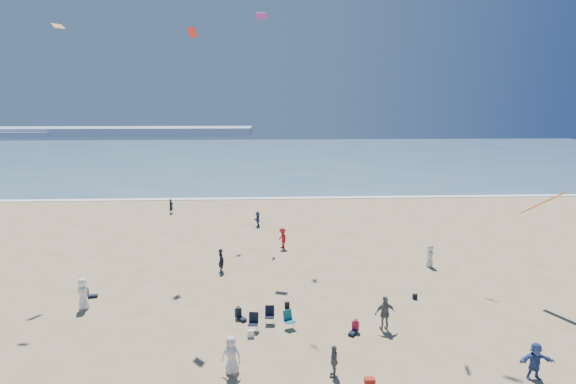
{
  "coord_description": "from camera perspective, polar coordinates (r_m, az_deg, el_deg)",
  "views": [
    {
      "loc": [
        1.01,
        -12.61,
        12.12
      ],
      "look_at": [
        2.0,
        8.0,
        8.09
      ],
      "focal_mm": 28.0,
      "sensor_mm": 36.0,
      "label": 1
    }
  ],
  "objects": [
    {
      "name": "ocean",
      "position": [
        108.29,
        -3.28,
        4.62
      ],
      "size": [
        220.0,
        100.0,
        0.06
      ],
      "primitive_type": "cube",
      "color": "#476B84",
      "rests_on": "ground"
    },
    {
      "name": "surf_line",
      "position": [
        58.87,
        -3.68,
        -0.81
      ],
      "size": [
        220.0,
        1.2,
        0.08
      ],
      "primitive_type": "cube",
      "color": "white",
      "rests_on": "ground"
    },
    {
      "name": "headland_far",
      "position": [
        192.82,
        -21.37,
        7.18
      ],
      "size": [
        110.0,
        20.0,
        3.2
      ],
      "primitive_type": "cube",
      "color": "#7A8EA8",
      "rests_on": "ground"
    },
    {
      "name": "headland_near",
      "position": [
        204.62,
        -32.55,
        6.22
      ],
      "size": [
        40.0,
        14.0,
        2.0
      ],
      "primitive_type": "cube",
      "color": "#7A8EA8",
      "rests_on": "ground"
    },
    {
      "name": "standing_flyers",
      "position": [
        28.3,
        1.47,
        -12.38
      ],
      "size": [
        24.29,
        45.5,
        1.95
      ],
      "color": "#B4191B",
      "rests_on": "ground"
    },
    {
      "name": "seated_group",
      "position": [
        22.75,
        -3.79,
        -19.94
      ],
      "size": [
        17.17,
        17.81,
        0.84
      ],
      "color": "white",
      "rests_on": "ground"
    },
    {
      "name": "chair_cluster",
      "position": [
        25.67,
        -2.19,
        -15.88
      ],
      "size": [
        2.74,
        1.45,
        1.0
      ],
      "color": "black",
      "rests_on": "ground"
    },
    {
      "name": "white_tote",
      "position": [
        24.99,
        -4.76,
        -17.48
      ],
      "size": [
        0.35,
        0.2,
        0.4
      ],
      "primitive_type": "cube",
      "color": "white",
      "rests_on": "ground"
    },
    {
      "name": "black_backpack",
      "position": [
        28.0,
        -0.12,
        -14.18
      ],
      "size": [
        0.3,
        0.22,
        0.38
      ],
      "primitive_type": "cube",
      "color": "black",
      "rests_on": "ground"
    },
    {
      "name": "cooler",
      "position": [
        21.73,
        10.33,
        -22.58
      ],
      "size": [
        0.45,
        0.3,
        0.3
      ],
      "primitive_type": "cube",
      "color": "#A52317",
      "rests_on": "ground"
    },
    {
      "name": "navy_bag",
      "position": [
        30.27,
        15.81,
        -12.65
      ],
      "size": [
        0.28,
        0.18,
        0.34
      ],
      "primitive_type": "cube",
      "color": "black",
      "rests_on": "ground"
    },
    {
      "name": "kites_aloft",
      "position": [
        25.43,
        15.76,
        17.01
      ],
      "size": [
        35.83,
        45.0,
        28.61
      ],
      "color": "#E74E2C",
      "rests_on": "ground"
    }
  ]
}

